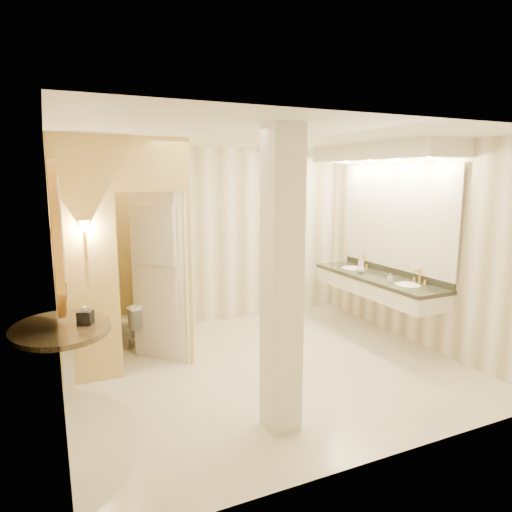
% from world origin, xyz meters
% --- Properties ---
extents(floor, '(4.50, 4.50, 0.00)m').
position_xyz_m(floor, '(0.00, 0.00, 0.00)').
color(floor, silver).
rests_on(floor, ground).
extents(ceiling, '(4.50, 4.50, 0.00)m').
position_xyz_m(ceiling, '(0.00, 0.00, 2.70)').
color(ceiling, silver).
rests_on(ceiling, wall_back).
extents(wall_back, '(4.50, 0.02, 2.70)m').
position_xyz_m(wall_back, '(0.00, 2.00, 1.35)').
color(wall_back, white).
rests_on(wall_back, floor).
extents(wall_front, '(4.50, 0.02, 2.70)m').
position_xyz_m(wall_front, '(0.00, -2.00, 1.35)').
color(wall_front, white).
rests_on(wall_front, floor).
extents(wall_left, '(0.02, 4.00, 2.70)m').
position_xyz_m(wall_left, '(-2.25, 0.00, 1.35)').
color(wall_left, white).
rests_on(wall_left, floor).
extents(wall_right, '(0.02, 4.00, 2.70)m').
position_xyz_m(wall_right, '(2.25, 0.00, 1.35)').
color(wall_right, white).
rests_on(wall_right, floor).
extents(toilet_closet, '(1.50, 1.55, 2.70)m').
position_xyz_m(toilet_closet, '(-1.14, 0.96, 1.39)').
color(toilet_closet, '#EFE07D').
rests_on(toilet_closet, floor).
extents(wall_sconce, '(0.14, 0.14, 0.42)m').
position_xyz_m(wall_sconce, '(-1.93, 0.43, 1.73)').
color(wall_sconce, gold).
rests_on(wall_sconce, toilet_closet).
extents(vanity, '(0.75, 2.41, 2.09)m').
position_xyz_m(vanity, '(1.98, 0.40, 1.63)').
color(vanity, silver).
rests_on(vanity, floor).
extents(console_shelf, '(1.13, 1.13, 2.01)m').
position_xyz_m(console_shelf, '(-2.21, -0.13, 1.35)').
color(console_shelf, black).
rests_on(console_shelf, floor).
extents(pillar, '(0.29, 0.29, 2.70)m').
position_xyz_m(pillar, '(-0.45, -1.21, 1.35)').
color(pillar, silver).
rests_on(pillar, floor).
extents(tissue_box, '(0.17, 0.17, 0.13)m').
position_xyz_m(tissue_box, '(-2.01, -0.16, 0.94)').
color(tissue_box, black).
rests_on(tissue_box, console_shelf).
extents(toilet, '(0.56, 0.74, 0.67)m').
position_xyz_m(toilet, '(-1.34, 1.28, 0.34)').
color(toilet, white).
rests_on(toilet, floor).
extents(soap_bottle_a, '(0.06, 0.06, 0.12)m').
position_xyz_m(soap_bottle_a, '(1.84, 0.02, 0.93)').
color(soap_bottle_a, beige).
rests_on(soap_bottle_a, vanity).
extents(soap_bottle_b, '(0.14, 0.14, 0.13)m').
position_xyz_m(soap_bottle_b, '(1.84, 0.65, 0.94)').
color(soap_bottle_b, silver).
rests_on(soap_bottle_b, vanity).
extents(soap_bottle_c, '(0.12, 0.12, 0.24)m').
position_xyz_m(soap_bottle_c, '(1.90, 0.72, 0.99)').
color(soap_bottle_c, '#C6B28C').
rests_on(soap_bottle_c, vanity).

